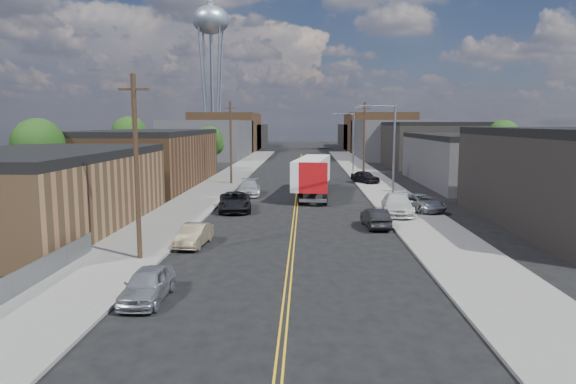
# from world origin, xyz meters

# --- Properties ---
(ground) EXTENTS (260.00, 260.00, 0.00)m
(ground) POSITION_xyz_m (0.00, 60.00, 0.00)
(ground) COLOR black
(ground) RESTS_ON ground
(centerline) EXTENTS (0.32, 120.00, 0.01)m
(centerline) POSITION_xyz_m (0.00, 45.00, 0.01)
(centerline) COLOR gold
(centerline) RESTS_ON ground
(sidewalk_left) EXTENTS (5.00, 140.00, 0.15)m
(sidewalk_left) POSITION_xyz_m (-9.50, 45.00, 0.07)
(sidewalk_left) COLOR slate
(sidewalk_left) RESTS_ON ground
(sidewalk_right) EXTENTS (5.00, 140.00, 0.15)m
(sidewalk_right) POSITION_xyz_m (9.50, 45.00, 0.07)
(sidewalk_right) COLOR slate
(sidewalk_right) RESTS_ON ground
(warehouse_tan) EXTENTS (12.00, 22.00, 5.60)m
(warehouse_tan) POSITION_xyz_m (-18.00, 18.00, 2.80)
(warehouse_tan) COLOR brown
(warehouse_tan) RESTS_ON ground
(warehouse_brown) EXTENTS (12.00, 26.00, 6.60)m
(warehouse_brown) POSITION_xyz_m (-18.00, 44.00, 3.30)
(warehouse_brown) COLOR brown
(warehouse_brown) RESTS_ON ground
(industrial_right_b) EXTENTS (14.00, 24.00, 6.10)m
(industrial_right_b) POSITION_xyz_m (22.00, 46.00, 3.05)
(industrial_right_b) COLOR #343336
(industrial_right_b) RESTS_ON ground
(industrial_right_c) EXTENTS (14.00, 22.00, 7.60)m
(industrial_right_c) POSITION_xyz_m (22.00, 72.00, 3.80)
(industrial_right_c) COLOR black
(industrial_right_c) RESTS_ON ground
(skyline_left_a) EXTENTS (16.00, 30.00, 8.00)m
(skyline_left_a) POSITION_xyz_m (-20.00, 95.00, 4.00)
(skyline_left_a) COLOR #343336
(skyline_left_a) RESTS_ON ground
(skyline_right_a) EXTENTS (16.00, 30.00, 8.00)m
(skyline_right_a) POSITION_xyz_m (20.00, 95.00, 4.00)
(skyline_right_a) COLOR #343336
(skyline_right_a) RESTS_ON ground
(skyline_left_b) EXTENTS (16.00, 26.00, 10.00)m
(skyline_left_b) POSITION_xyz_m (-20.00, 120.00, 5.00)
(skyline_left_b) COLOR brown
(skyline_left_b) RESTS_ON ground
(skyline_right_b) EXTENTS (16.00, 26.00, 10.00)m
(skyline_right_b) POSITION_xyz_m (20.00, 120.00, 5.00)
(skyline_right_b) COLOR brown
(skyline_right_b) RESTS_ON ground
(skyline_left_c) EXTENTS (16.00, 40.00, 7.00)m
(skyline_left_c) POSITION_xyz_m (-20.00, 140.00, 3.50)
(skyline_left_c) COLOR black
(skyline_left_c) RESTS_ON ground
(skyline_right_c) EXTENTS (16.00, 40.00, 7.00)m
(skyline_right_c) POSITION_xyz_m (20.00, 140.00, 3.50)
(skyline_right_c) COLOR black
(skyline_right_c) RESTS_ON ground
(water_tower) EXTENTS (9.00, 9.00, 36.90)m
(water_tower) POSITION_xyz_m (-22.00, 110.00, 30.65)
(water_tower) COLOR gray
(water_tower) RESTS_ON ground
(streetlight_near) EXTENTS (3.39, 0.25, 9.00)m
(streetlight_near) POSITION_xyz_m (7.60, 25.00, 5.33)
(streetlight_near) COLOR gray
(streetlight_near) RESTS_ON ground
(streetlight_far) EXTENTS (3.39, 0.25, 9.00)m
(streetlight_far) POSITION_xyz_m (7.60, 60.00, 5.33)
(streetlight_far) COLOR gray
(streetlight_far) RESTS_ON ground
(utility_pole_left_near) EXTENTS (1.60, 0.26, 10.00)m
(utility_pole_left_near) POSITION_xyz_m (-8.20, 10.00, 5.14)
(utility_pole_left_near) COLOR black
(utility_pole_left_near) RESTS_ON ground
(utility_pole_left_far) EXTENTS (1.60, 0.26, 10.00)m
(utility_pole_left_far) POSITION_xyz_m (-8.20, 45.00, 5.14)
(utility_pole_left_far) COLOR black
(utility_pole_left_far) RESTS_ON ground
(utility_pole_right) EXTENTS (1.60, 0.26, 10.00)m
(utility_pole_right) POSITION_xyz_m (8.20, 48.00, 5.14)
(utility_pole_right) COLOR black
(utility_pole_right) RESTS_ON ground
(chainlink_fence) EXTENTS (0.05, 16.00, 1.22)m
(chainlink_fence) POSITION_xyz_m (-11.50, 3.50, 0.66)
(chainlink_fence) COLOR slate
(chainlink_fence) RESTS_ON ground
(tree_left_near) EXTENTS (4.85, 4.76, 7.91)m
(tree_left_near) POSITION_xyz_m (-23.94, 30.00, 5.18)
(tree_left_near) COLOR black
(tree_left_near) RESTS_ON ground
(tree_left_mid) EXTENTS (5.10, 5.04, 8.37)m
(tree_left_mid) POSITION_xyz_m (-23.94, 55.00, 5.48)
(tree_left_mid) COLOR black
(tree_left_mid) RESTS_ON ground
(tree_left_far) EXTENTS (4.35, 4.20, 6.97)m
(tree_left_far) POSITION_xyz_m (-13.94, 62.00, 4.57)
(tree_left_far) COLOR black
(tree_left_far) RESTS_ON ground
(tree_right_far) EXTENTS (4.85, 4.76, 7.91)m
(tree_right_far) POSITION_xyz_m (30.06, 60.00, 5.18)
(tree_right_far) COLOR black
(tree_right_far) RESTS_ON ground
(semi_truck) EXTENTS (4.13, 15.46, 3.97)m
(semi_truck) POSITION_xyz_m (1.50, 36.03, 2.26)
(semi_truck) COLOR silver
(semi_truck) RESTS_ON ground
(car_left_a) EXTENTS (1.66, 4.09, 1.39)m
(car_left_a) POSITION_xyz_m (-5.86, 3.76, 0.70)
(car_left_a) COLOR #ABAEB0
(car_left_a) RESTS_ON ground
(car_left_b) EXTENTS (1.75, 4.12, 1.32)m
(car_left_b) POSITION_xyz_m (-5.98, 13.52, 0.66)
(car_left_b) COLOR #7F7053
(car_left_b) RESTS_ON ground
(car_left_c) EXTENTS (3.42, 6.10, 1.61)m
(car_left_c) POSITION_xyz_m (-5.19, 26.00, 0.80)
(car_left_c) COLOR black
(car_left_c) RESTS_ON ground
(car_left_d) EXTENTS (2.56, 5.53, 1.56)m
(car_left_d) POSITION_xyz_m (-5.00, 35.64, 0.78)
(car_left_d) COLOR silver
(car_left_d) RESTS_ON ground
(car_right_oncoming) EXTENTS (1.80, 4.29, 1.38)m
(car_right_oncoming) POSITION_xyz_m (5.83, 19.34, 0.69)
(car_right_oncoming) COLOR black
(car_right_oncoming) RESTS_ON ground
(car_right_lot_a) EXTENTS (4.19, 5.45, 1.37)m
(car_right_lot_a) POSITION_xyz_m (10.45, 25.80, 0.84)
(car_right_lot_a) COLOR #9FA2A4
(car_right_lot_a) RESTS_ON sidewalk_right
(car_right_lot_b) EXTENTS (2.81, 5.88, 1.65)m
(car_right_lot_b) POSITION_xyz_m (8.20, 24.00, 0.98)
(car_right_lot_b) COLOR silver
(car_right_lot_b) RESTS_ON sidewalk_right
(car_right_lot_c) EXTENTS (3.64, 4.64, 1.48)m
(car_right_lot_c) POSITION_xyz_m (8.20, 46.18, 0.89)
(car_right_lot_c) COLOR black
(car_right_lot_c) RESTS_ON sidewalk_right
(car_ahead_truck) EXTENTS (2.96, 5.40, 1.43)m
(car_ahead_truck) POSITION_xyz_m (1.94, 48.38, 0.72)
(car_ahead_truck) COLOR black
(car_ahead_truck) RESTS_ON ground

